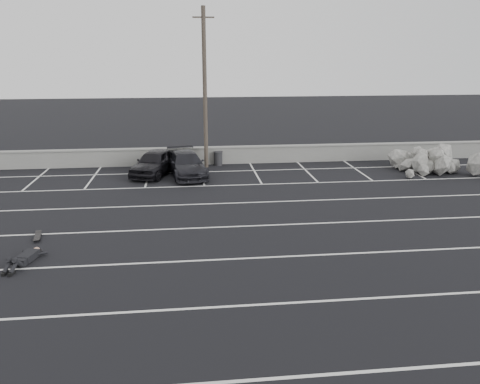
{
  "coord_description": "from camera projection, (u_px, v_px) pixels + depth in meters",
  "views": [
    {
      "loc": [
        0.28,
        -14.12,
        6.53
      ],
      "look_at": [
        2.33,
        4.38,
        1.0
      ],
      "focal_mm": 35.0,
      "sensor_mm": 36.0,
      "label": 1
    }
  ],
  "objects": [
    {
      "name": "utility_pole",
      "position": [
        205.0,
        89.0,
        26.69
      ],
      "size": [
        1.2,
        0.24,
        9.04
      ],
      "color": "#4C4238",
      "rests_on": "ground"
    },
    {
      "name": "skateboard",
      "position": [
        37.0,
        236.0,
        17.15
      ],
      "size": [
        0.37,
        0.86,
        0.1
      ],
      "rotation": [
        0.0,
        0.0,
        0.2
      ],
      "color": "black",
      "rests_on": "ground"
    },
    {
      "name": "car_right",
      "position": [
        187.0,
        164.0,
        25.88
      ],
      "size": [
        2.57,
        4.72,
        1.3
      ],
      "primitive_type": "imported",
      "rotation": [
        0.0,
        0.0,
        0.18
      ],
      "color": "black",
      "rests_on": "ground"
    },
    {
      "name": "person",
      "position": [
        28.0,
        253.0,
        15.33
      ],
      "size": [
        2.05,
        2.8,
        0.47
      ],
      "primitive_type": null,
      "rotation": [
        0.0,
        0.0,
        -0.25
      ],
      "color": "black",
      "rests_on": "ground"
    },
    {
      "name": "riprap_pile",
      "position": [
        433.0,
        163.0,
        26.81
      ],
      "size": [
        4.98,
        3.63,
        1.25
      ],
      "color": "#A09D96",
      "rests_on": "ground"
    },
    {
      "name": "trash_bin",
      "position": [
        218.0,
        158.0,
        28.33
      ],
      "size": [
        0.66,
        0.66,
        0.84
      ],
      "rotation": [
        0.0,
        0.0,
        0.22
      ],
      "color": "#28282B",
      "rests_on": "ground"
    },
    {
      "name": "ground",
      "position": [
        184.0,
        261.0,
        15.28
      ],
      "size": [
        120.0,
        120.0,
        0.0
      ],
      "primitive_type": "plane",
      "color": "black",
      "rests_on": "ground"
    },
    {
      "name": "car_left",
      "position": [
        155.0,
        162.0,
        26.06
      ],
      "size": [
        2.95,
        4.43,
        1.4
      ],
      "primitive_type": "imported",
      "rotation": [
        0.0,
        0.0,
        -0.35
      ],
      "color": "black",
      "rests_on": "ground"
    },
    {
      "name": "seawall",
      "position": [
        185.0,
        156.0,
        28.47
      ],
      "size": [
        50.0,
        0.45,
        1.06
      ],
      "color": "gray",
      "rests_on": "ground"
    },
    {
      "name": "stall_lines",
      "position": [
        182.0,
        217.0,
        19.47
      ],
      "size": [
        36.0,
        20.05,
        0.01
      ],
      "color": "silver",
      "rests_on": "ground"
    }
  ]
}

